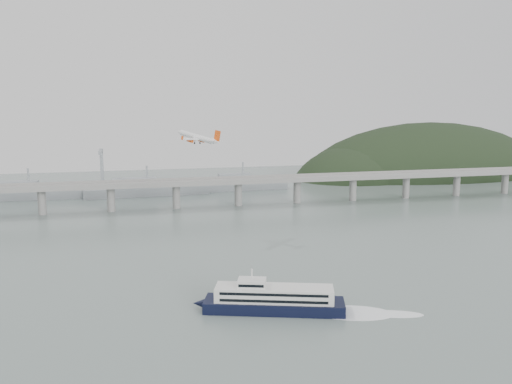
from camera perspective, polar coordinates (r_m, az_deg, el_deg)
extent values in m
plane|color=slate|center=(248.76, 3.01, -10.30)|extent=(900.00, 900.00, 0.00)
cube|color=gray|center=(434.15, -4.47, 1.05)|extent=(800.00, 22.00, 2.20)
cube|color=gray|center=(423.60, -4.25, 1.11)|extent=(800.00, 0.60, 1.80)
cube|color=gray|center=(444.12, -4.69, 1.50)|extent=(800.00, 0.60, 1.80)
cylinder|color=gray|center=(435.25, -21.61, -0.99)|extent=(6.00, 6.00, 21.00)
cylinder|color=gray|center=(430.86, -15.02, -0.74)|extent=(6.00, 6.00, 21.00)
cylinder|color=gray|center=(432.25, -8.38, -0.48)|extent=(6.00, 6.00, 21.00)
cylinder|color=gray|center=(439.37, -1.88, -0.21)|extent=(6.00, 6.00, 21.00)
cylinder|color=gray|center=(451.93, 4.34, 0.04)|extent=(6.00, 6.00, 21.00)
cylinder|color=gray|center=(469.51, 10.16, 0.28)|extent=(6.00, 6.00, 21.00)
cylinder|color=gray|center=(491.57, 15.51, 0.50)|extent=(6.00, 6.00, 21.00)
cylinder|color=gray|center=(517.53, 20.36, 0.69)|extent=(6.00, 6.00, 21.00)
cylinder|color=gray|center=(546.84, 24.72, 0.86)|extent=(6.00, 6.00, 21.00)
ellipsoid|color=black|center=(656.57, 17.58, 0.20)|extent=(320.00, 150.00, 156.00)
ellipsoid|color=black|center=(603.24, 10.34, 0.27)|extent=(140.00, 110.00, 96.00)
ellipsoid|color=black|center=(715.90, 23.33, 0.05)|extent=(220.00, 140.00, 120.00)
cube|color=gray|center=(507.43, -22.73, -0.26)|extent=(95.67, 20.15, 8.00)
cube|color=gray|center=(507.86, -23.84, 0.59)|extent=(33.90, 15.02, 8.00)
cylinder|color=gray|center=(505.13, -22.85, 1.53)|extent=(1.60, 1.60, 14.00)
cube|color=gray|center=(495.95, -11.35, 0.10)|extent=(110.55, 21.43, 8.00)
cube|color=gray|center=(494.46, -12.66, 0.96)|extent=(39.01, 16.73, 8.00)
cylinder|color=gray|center=(493.59, -11.42, 1.93)|extent=(1.60, 1.60, 14.00)
cube|color=gray|center=(516.73, -1.38, 0.66)|extent=(85.00, 13.60, 8.00)
cube|color=gray|center=(513.84, -2.31, 1.51)|extent=(29.75, 11.90, 8.00)
cylinder|color=gray|center=(514.46, -1.39, 2.42)|extent=(1.60, 1.60, 14.00)
cube|color=gray|center=(528.52, -15.90, 2.25)|extent=(3.00, 3.00, 40.00)
cube|color=gray|center=(516.66, -16.04, 4.09)|extent=(3.00, 28.00, 3.00)
cube|color=black|center=(225.33, 1.92, -11.85)|extent=(58.31, 30.36, 4.55)
cone|color=black|center=(228.52, -5.96, -11.58)|extent=(6.80, 6.07, 4.55)
cube|color=silver|center=(223.50, 1.93, -10.63)|extent=(48.95, 25.41, 5.69)
cube|color=black|center=(217.61, 1.87, -10.79)|extent=(41.20, 13.37, 1.14)
cube|color=black|center=(218.58, 1.86, -11.46)|extent=(41.20, 13.37, 1.14)
cube|color=black|center=(228.39, 1.99, -9.78)|extent=(41.20, 13.37, 1.14)
cube|color=black|center=(229.32, 1.99, -10.42)|extent=(41.20, 13.37, 1.14)
cube|color=silver|center=(222.56, -0.44, -9.53)|extent=(13.26, 11.05, 2.96)
cube|color=black|center=(218.77, -0.53, -9.88)|extent=(9.79, 3.26, 1.14)
cylinder|color=silver|center=(221.39, -0.44, -8.64)|extent=(0.72, 0.72, 4.55)
ellipsoid|color=white|center=(227.22, 10.16, -12.42)|extent=(36.19, 25.59, 0.23)
ellipsoid|color=white|center=(229.42, 14.21, -12.35)|extent=(25.89, 15.30, 0.23)
cylinder|color=white|center=(331.47, -6.23, 5.78)|extent=(18.60, 22.99, 7.96)
cone|color=white|center=(341.39, -8.07, 6.30)|extent=(5.28, 5.42, 4.00)
cone|color=white|center=(321.57, -4.21, 5.29)|extent=(5.98, 6.10, 4.16)
cube|color=white|center=(331.00, -6.14, 5.59)|extent=(27.03, 24.23, 2.78)
cube|color=white|center=(322.06, -4.31, 5.44)|extent=(10.41, 9.57, 1.34)
cube|color=#ED4E10|center=(321.04, -4.10, 5.94)|extent=(3.85, 3.99, 6.73)
cylinder|color=#ED4E10|center=(335.94, -5.76, 5.43)|extent=(4.29, 4.67, 2.83)
cylinder|color=black|center=(337.20, -6.00, 5.50)|extent=(2.09, 1.77, 2.17)
cube|color=white|center=(335.80, -5.73, 5.59)|extent=(1.83, 2.02, 1.53)
cylinder|color=#ED4E10|center=(328.31, -6.95, 5.40)|extent=(4.29, 4.67, 2.83)
cylinder|color=black|center=(329.60, -7.20, 5.48)|extent=(2.09, 1.77, 2.17)
cube|color=white|center=(328.17, -6.93, 5.56)|extent=(1.83, 2.02, 1.53)
cylinder|color=black|center=(333.06, -5.90, 5.31)|extent=(0.81, 0.70, 2.28)
cylinder|color=black|center=(333.22, -5.93, 5.14)|extent=(1.09, 1.12, 1.21)
cylinder|color=black|center=(329.45, -6.46, 5.30)|extent=(0.81, 0.70, 2.28)
cylinder|color=black|center=(329.61, -6.49, 5.12)|extent=(1.09, 1.12, 1.21)
cylinder|color=black|center=(339.26, -7.68, 5.74)|extent=(0.81, 0.70, 2.28)
cylinder|color=black|center=(339.41, -7.71, 5.57)|extent=(1.09, 1.12, 1.21)
cube|color=#ED4E10|center=(341.66, -4.09, 5.74)|extent=(1.44, 1.47, 2.48)
cube|color=#ED4E10|center=(317.91, -7.77, 5.67)|extent=(1.44, 1.47, 2.48)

